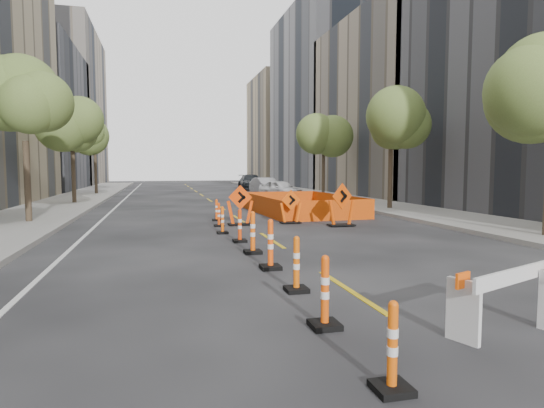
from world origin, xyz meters
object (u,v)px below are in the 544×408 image
object	(u,v)px
chevron_sign_left	(240,205)
chevron_sign_center	(291,207)
channelizer_0	(392,346)
channelizer_8	(217,210)
channelizer_1	(325,292)
channelizer_2	(296,264)
channelizer_3	(271,244)
channelizer_5	(240,226)
channelizer_4	(253,232)
chevron_sign_right	(342,205)
barricade_board	(512,303)
channelizer_7	(219,215)
parked_car_near	(280,189)
parked_car_mid	(266,186)
channelizer_6	(223,220)
parked_car_far	(251,182)

from	to	relation	value
chevron_sign_left	chevron_sign_center	world-z (taller)	chevron_sign_left
channelizer_0	chevron_sign_left	distance (m)	13.51
channelizer_8	channelizer_1	bearing A→B (deg)	-90.47
chevron_sign_left	channelizer_2	bearing A→B (deg)	-70.22
channelizer_3	channelizer_5	bearing A→B (deg)	90.42
channelizer_4	chevron_sign_left	xyz separation A→B (m)	(0.70, 5.89, 0.23)
channelizer_8	chevron_sign_center	size ratio (longest dim) A/B	0.68
chevron_sign_right	barricade_board	distance (m)	11.51
channelizer_1	chevron_sign_left	distance (m)	11.62
channelizer_1	chevron_sign_center	xyz separation A→B (m)	(2.90, 11.63, 0.16)
channelizer_7	channelizer_8	world-z (taller)	channelizer_8
parked_car_near	parked_car_mid	xyz separation A→B (m)	(-0.03, 4.71, 0.03)
channelizer_6	channelizer_1	bearing A→B (deg)	-89.07
channelizer_8	parked_car_near	xyz separation A→B (m)	(6.39, 13.31, 0.21)
channelizer_7	parked_car_near	bearing A→B (deg)	66.76
channelizer_5	channelizer_8	bearing A→B (deg)	90.04
channelizer_8	chevron_sign_center	bearing A→B (deg)	-30.89
channelizer_2	chevron_sign_left	world-z (taller)	chevron_sign_left
chevron_sign_center	channelizer_5	bearing A→B (deg)	-134.66
channelizer_8	parked_car_far	distance (m)	27.11
channelizer_7	parked_car_far	xyz separation A→B (m)	(6.89, 28.15, 0.31)
channelizer_1	chevron_sign_center	distance (m)	11.98
channelizer_6	chevron_sign_left	world-z (taller)	chevron_sign_left
channelizer_3	barricade_board	bearing A→B (deg)	-65.64
channelizer_5	chevron_sign_center	size ratio (longest dim) A/B	0.74
channelizer_5	parked_car_near	bearing A→B (deg)	71.44
channelizer_2	chevron_sign_right	xyz separation A→B (m)	(4.40, 8.44, 0.32)
channelizer_0	channelizer_5	bearing A→B (deg)	89.35
channelizer_6	channelizer_8	xyz separation A→B (m)	(0.26, 3.80, -0.01)
channelizer_6	channelizer_7	distance (m)	1.90
channelizer_2	channelizer_8	size ratio (longest dim) A/B	1.11
chevron_sign_left	chevron_sign_right	world-z (taller)	chevron_sign_right
channelizer_2	parked_car_far	xyz separation A→B (m)	(6.69, 37.65, 0.26)
channelizer_5	parked_car_near	world-z (taller)	parked_car_near
channelizer_7	channelizer_2	bearing A→B (deg)	-88.80
channelizer_1	channelizer_3	xyz separation A→B (m)	(0.14, 3.80, 0.04)
channelizer_5	parked_car_mid	xyz separation A→B (m)	(6.35, 23.72, 0.20)
chevron_sign_center	parked_car_mid	world-z (taller)	parked_car_mid
parked_car_far	channelizer_1	bearing A→B (deg)	-97.64
channelizer_3	channelizer_6	xyz separation A→B (m)	(-0.30, 5.70, -0.09)
channelizer_7	channelizer_0	bearing A→B (deg)	-89.82
channelizer_6	chevron_sign_left	distance (m)	2.33
parked_car_mid	channelizer_6	bearing A→B (deg)	-114.90
channelizer_1	channelizer_7	bearing A→B (deg)	90.18
channelizer_6	parked_car_mid	bearing A→B (deg)	73.13
channelizer_3	channelizer_7	distance (m)	7.60
channelizer_2	parked_car_far	size ratio (longest dim) A/B	0.19
barricade_board	parked_car_mid	world-z (taller)	parked_car_mid
channelizer_1	channelizer_4	world-z (taller)	channelizer_4
channelizer_1	channelizer_6	xyz separation A→B (m)	(-0.15, 9.50, -0.05)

